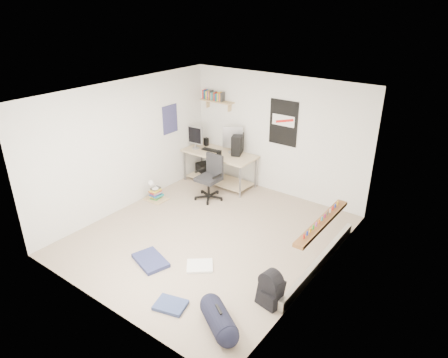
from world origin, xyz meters
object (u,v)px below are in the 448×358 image
Objects in this scene: backpack at (270,292)px; duffel_bag at (219,320)px; book_stack at (156,193)px; office_chair at (208,177)px; desk at (219,169)px.

backpack is 0.73× the size of duffel_bag.
office_chair is at bearing 38.80° from book_stack.
book_stack is (-0.86, -0.69, -0.34)m from office_chair.
desk is 4.12× the size of book_stack.
office_chair is 2.34× the size of book_stack.
office_chair is at bearing -66.49° from desk.
duffel_bag is (2.35, -2.75, -0.35)m from office_chair.
desk reaches higher than duffel_bag.
duffel_bag reaches higher than book_stack.
office_chair reaches higher than duffel_bag.
office_chair is 2.19× the size of backpack.
office_chair is 3.31m from backpack.
book_stack is (-3.50, 1.29, -0.05)m from backpack.
desk is at bearing 67.09° from book_stack.
book_stack is at bearing 178.58° from duffel_bag.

